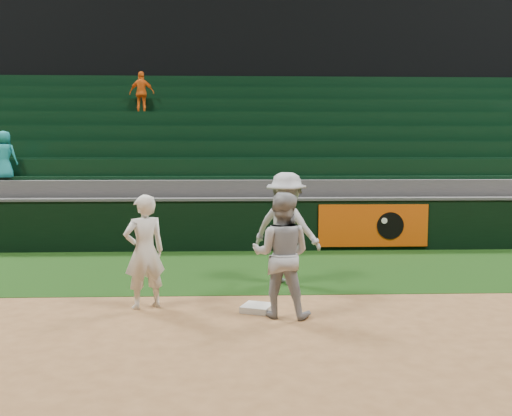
% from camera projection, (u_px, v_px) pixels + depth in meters
% --- Properties ---
extents(ground, '(70.00, 70.00, 0.00)m').
position_uv_depth(ground, '(253.00, 311.00, 8.41)').
color(ground, brown).
rests_on(ground, ground).
extents(foul_grass, '(36.00, 4.20, 0.01)m').
position_uv_depth(foul_grass, '(248.00, 269.00, 11.39)').
color(foul_grass, black).
rests_on(foul_grass, ground).
extents(upper_deck, '(40.00, 12.00, 12.00)m').
position_uv_depth(upper_deck, '(240.00, 68.00, 25.16)').
color(upper_deck, black).
rests_on(upper_deck, ground).
extents(first_base, '(0.53, 0.53, 0.09)m').
position_uv_depth(first_base, '(257.00, 308.00, 8.41)').
color(first_base, silver).
rests_on(first_base, ground).
extents(first_baseman, '(0.74, 0.64, 1.71)m').
position_uv_depth(first_baseman, '(144.00, 252.00, 8.51)').
color(first_baseman, silver).
rests_on(first_baseman, ground).
extents(baserunner, '(1.00, 0.87, 1.78)m').
position_uv_depth(baserunner, '(281.00, 255.00, 8.08)').
color(baserunner, '#A1A3AB').
rests_on(baserunner, ground).
extents(base_coach, '(1.47, 1.30, 1.97)m').
position_uv_depth(base_coach, '(286.00, 228.00, 10.09)').
color(base_coach, '#A7ABB5').
rests_on(base_coach, foul_grass).
extents(field_wall, '(36.00, 0.45, 1.25)m').
position_uv_depth(field_wall, '(247.00, 224.00, 13.51)').
color(field_wall, black).
rests_on(field_wall, ground).
extents(stadium_seating, '(36.00, 5.95, 4.85)m').
position_uv_depth(stadium_seating, '(243.00, 173.00, 17.16)').
color(stadium_seating, '#3D3D40').
rests_on(stadium_seating, ground).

